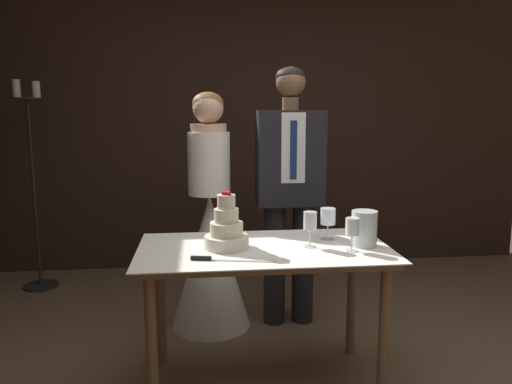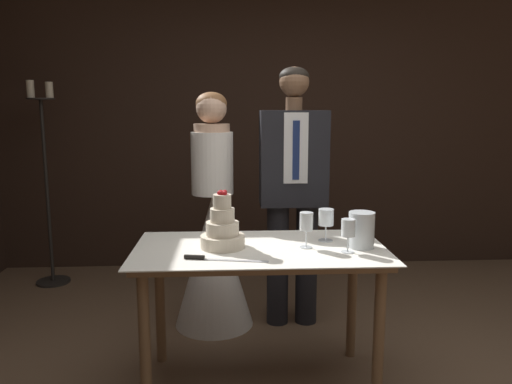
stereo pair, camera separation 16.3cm
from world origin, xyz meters
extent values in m
cube|color=black|center=(0.00, 2.50, 1.44)|extent=(5.21, 0.12, 2.88)
cylinder|color=brown|center=(-0.79, 0.06, 0.36)|extent=(0.06, 0.06, 0.73)
cylinder|color=brown|center=(0.36, 0.06, 0.36)|extent=(0.06, 0.06, 0.73)
cylinder|color=brown|center=(-0.79, 0.60, 0.36)|extent=(0.06, 0.06, 0.73)
cylinder|color=brown|center=(0.36, 0.60, 0.36)|extent=(0.06, 0.06, 0.73)
cube|color=brown|center=(-0.21, 0.33, 0.74)|extent=(1.26, 0.66, 0.03)
cube|color=white|center=(-0.21, 0.33, 0.76)|extent=(1.32, 0.72, 0.01)
cylinder|color=beige|center=(-0.41, 0.34, 0.80)|extent=(0.23, 0.23, 0.07)
cylinder|color=beige|center=(-0.41, 0.34, 0.87)|extent=(0.17, 0.17, 0.07)
cylinder|color=beige|center=(-0.41, 0.34, 0.94)|extent=(0.13, 0.13, 0.07)
cylinder|color=beige|center=(-0.41, 0.34, 1.01)|extent=(0.09, 0.09, 0.07)
sphere|color=red|center=(-0.40, 0.34, 1.06)|extent=(0.02, 0.02, 0.02)
sphere|color=red|center=(-0.40, 0.36, 1.06)|extent=(0.02, 0.02, 0.02)
sphere|color=red|center=(-0.42, 0.35, 1.06)|extent=(0.02, 0.02, 0.02)
sphere|color=red|center=(-0.42, 0.34, 1.06)|extent=(0.02, 0.02, 0.02)
sphere|color=red|center=(-0.42, 0.33, 1.06)|extent=(0.02, 0.02, 0.02)
sphere|color=red|center=(-0.41, 0.32, 1.06)|extent=(0.02, 0.02, 0.02)
sphere|color=red|center=(-0.40, 0.32, 1.06)|extent=(0.02, 0.02, 0.02)
cube|color=silver|center=(-0.34, 0.10, 0.77)|extent=(0.31, 0.08, 0.00)
cylinder|color=black|center=(-0.55, 0.13, 0.78)|extent=(0.10, 0.04, 0.02)
cylinder|color=silver|center=(0.16, 0.44, 0.77)|extent=(0.08, 0.08, 0.00)
cylinder|color=silver|center=(0.16, 0.44, 0.81)|extent=(0.01, 0.01, 0.08)
cylinder|color=silver|center=(0.16, 0.44, 0.90)|extent=(0.08, 0.08, 0.09)
cylinder|color=maroon|center=(0.16, 0.44, 0.88)|extent=(0.07, 0.07, 0.04)
cylinder|color=silver|center=(0.03, 0.31, 0.77)|extent=(0.07, 0.07, 0.00)
cylinder|color=silver|center=(0.03, 0.31, 0.82)|extent=(0.01, 0.01, 0.09)
cylinder|color=silver|center=(0.03, 0.31, 0.91)|extent=(0.07, 0.07, 0.10)
cylinder|color=silver|center=(0.23, 0.21, 0.77)|extent=(0.07, 0.07, 0.00)
cylinder|color=silver|center=(0.23, 0.21, 0.81)|extent=(0.01, 0.01, 0.08)
cylinder|color=silver|center=(0.23, 0.21, 0.90)|extent=(0.07, 0.07, 0.09)
cylinder|color=silver|center=(0.32, 0.30, 0.86)|extent=(0.14, 0.14, 0.19)
cylinder|color=beige|center=(0.32, 0.30, 0.81)|extent=(0.06, 0.06, 0.09)
sphere|color=#F9CC4C|center=(0.32, 0.30, 0.87)|extent=(0.02, 0.02, 0.02)
cone|color=white|center=(-0.49, 1.10, 0.46)|extent=(0.54, 0.54, 0.92)
cylinder|color=white|center=(-0.49, 1.10, 1.13)|extent=(0.28, 0.28, 0.41)
cylinder|color=#DBAD8E|center=(-0.49, 1.10, 1.36)|extent=(0.24, 0.24, 0.05)
sphere|color=#DBAD8E|center=(-0.49, 1.10, 1.49)|extent=(0.20, 0.20, 0.20)
ellipsoid|color=brown|center=(-0.49, 1.11, 1.52)|extent=(0.20, 0.20, 0.15)
cylinder|color=black|center=(-0.04, 1.10, 0.42)|extent=(0.15, 0.15, 0.84)
cylinder|color=black|center=(0.16, 1.10, 0.42)|extent=(0.15, 0.15, 0.84)
cube|color=black|center=(0.06, 1.10, 1.16)|extent=(0.45, 0.24, 0.63)
cube|color=white|center=(0.06, 0.97, 1.24)|extent=(0.16, 0.01, 0.46)
cube|color=navy|center=(0.06, 0.97, 1.22)|extent=(0.04, 0.01, 0.38)
cylinder|color=brown|center=(0.06, 1.10, 1.52)|extent=(0.11, 0.11, 0.08)
sphere|color=brown|center=(0.06, 1.10, 1.66)|extent=(0.20, 0.20, 0.20)
ellipsoid|color=black|center=(0.06, 1.11, 1.70)|extent=(0.20, 0.20, 0.13)
cylinder|color=black|center=(-1.90, 2.01, 0.01)|extent=(0.28, 0.28, 0.02)
cylinder|color=black|center=(-1.90, 2.01, 0.79)|extent=(0.03, 0.03, 1.54)
cylinder|color=black|center=(-1.90, 2.01, 1.57)|extent=(0.22, 0.22, 0.01)
cylinder|color=beige|center=(-1.98, 2.01, 1.65)|extent=(0.06, 0.06, 0.14)
cylinder|color=beige|center=(-1.83, 2.01, 1.64)|extent=(0.06, 0.06, 0.13)
camera|label=1|loc=(-0.53, -2.20, 1.49)|focal=35.00mm
camera|label=2|loc=(-0.37, -2.21, 1.49)|focal=35.00mm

